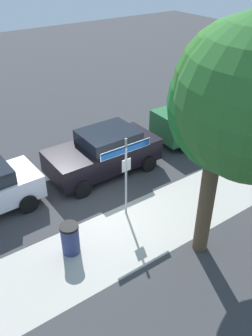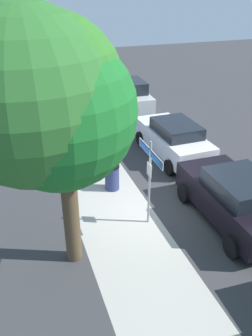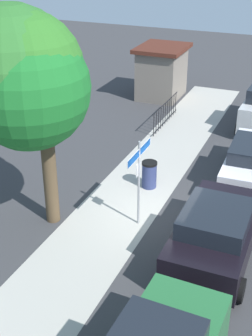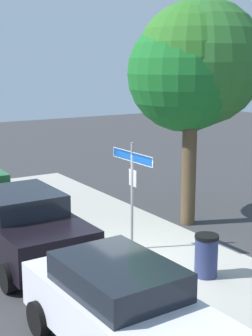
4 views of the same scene
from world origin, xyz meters
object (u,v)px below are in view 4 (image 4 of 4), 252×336
at_px(car_white, 125,312).
at_px(shade_tree, 194,65).
at_px(trash_bin, 206,255).
at_px(street_sign, 132,174).
at_px(car_black, 25,226).

bearing_deg(car_white, shade_tree, 131.40).
height_order(shade_tree, car_white, shade_tree).
height_order(car_white, trash_bin, car_white).
height_order(street_sign, car_black, street_sign).
bearing_deg(car_black, car_white, -2.04).
bearing_deg(trash_bin, shade_tree, 145.50).
distance_m(shade_tree, car_black, 6.75).
xyz_separation_m(car_white, trash_bin, (-1.77, 3.27, -0.34)).
relative_size(car_black, trash_bin, 4.42).
bearing_deg(shade_tree, car_black, -85.28).
xyz_separation_m(street_sign, trash_bin, (2.31, 0.50, -1.50)).
height_order(street_sign, trash_bin, street_sign).
height_order(car_black, trash_bin, car_black).
distance_m(street_sign, car_black, 2.94).
bearing_deg(car_black, trash_bin, 44.78).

